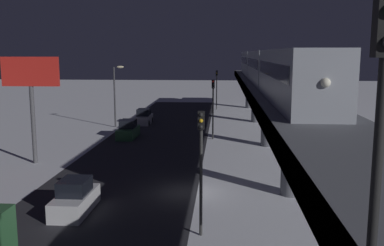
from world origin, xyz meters
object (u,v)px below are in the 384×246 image
object	(u,v)px
rail_signal	(383,83)
traffic_light_near	(201,155)
commercial_billboard	(31,82)
sedan_silver	(144,118)
traffic_light_far	(217,84)
sedan_green	(128,130)
subway_train	(266,66)
traffic_light_mid	(213,101)
sedan_white	(75,199)

from	to	relation	value
rail_signal	traffic_light_near	world-z (taller)	rail_signal
commercial_billboard	sedan_silver	bearing A→B (deg)	-104.49
traffic_light_far	traffic_light_near	bearing A→B (deg)	90.00
sedan_green	traffic_light_near	bearing A→B (deg)	110.25
traffic_light_near	commercial_billboard	world-z (taller)	commercial_billboard
traffic_light_near	sedan_green	bearing A→B (deg)	-69.75
subway_train	traffic_light_mid	bearing A→B (deg)	13.77
rail_signal	traffic_light_near	size ratio (longest dim) A/B	0.62
rail_signal	traffic_light_mid	size ratio (longest dim) A/B	0.62
traffic_light_mid	traffic_light_far	size ratio (longest dim) A/B	1.00
subway_train	commercial_billboard	world-z (taller)	subway_train
subway_train	commercial_billboard	xyz separation A→B (m)	(20.30, 12.69, -0.98)
sedan_white	traffic_light_near	world-z (taller)	traffic_light_near
sedan_silver	traffic_light_far	xyz separation A→B (m)	(-9.30, -15.32, 3.41)
subway_train	traffic_light_far	xyz separation A→B (m)	(5.58, -23.61, -3.61)
sedan_silver	subway_train	bearing A→B (deg)	150.88
sedan_green	traffic_light_far	size ratio (longest dim) A/B	0.69
sedan_white	traffic_light_near	size ratio (longest dim) A/B	0.66
subway_train	sedan_green	bearing A→B (deg)	4.37
traffic_light_near	commercial_billboard	bearing A→B (deg)	-42.84
traffic_light_mid	commercial_billboard	xyz separation A→B (m)	(14.72, 11.33, 2.63)
sedan_green	traffic_light_mid	distance (m)	9.90
traffic_light_mid	sedan_white	bearing A→B (deg)	71.33
traffic_light_far	sedan_green	bearing A→B (deg)	69.40
sedan_silver	sedan_white	xyz separation A→B (m)	(-1.80, 31.85, 0.01)
subway_train	sedan_silver	distance (m)	18.42
sedan_white	traffic_light_mid	xyz separation A→B (m)	(-7.50, -22.19, 3.40)
subway_train	sedan_green	world-z (taller)	subway_train
sedan_white	traffic_light_far	xyz separation A→B (m)	(-7.50, -47.17, 3.40)
sedan_silver	sedan_green	size ratio (longest dim) A/B	0.95
traffic_light_mid	rail_signal	bearing A→B (deg)	95.03
sedan_green	traffic_light_near	world-z (taller)	traffic_light_near
subway_train	traffic_light_mid	xyz separation A→B (m)	(5.58, 1.37, -3.61)
sedan_green	commercial_billboard	size ratio (longest dim) A/B	0.50
sedan_green	commercial_billboard	distance (m)	14.12
subway_train	traffic_light_mid	distance (m)	6.79
sedan_green	traffic_light_near	xyz separation A→B (m)	(-9.30, 25.21, 3.40)
traffic_light_near	rail_signal	bearing A→B (deg)	103.67
rail_signal	sedan_green	world-z (taller)	rail_signal
rail_signal	traffic_light_mid	xyz separation A→B (m)	(3.44, -39.13, -4.56)
commercial_billboard	rail_signal	bearing A→B (deg)	123.16
rail_signal	traffic_light_near	distance (m)	15.26
traffic_light_mid	commercial_billboard	world-z (taller)	commercial_billboard
sedan_white	sedan_green	bearing A→B (deg)	-85.41
sedan_white	traffic_light_mid	world-z (taller)	traffic_light_mid
rail_signal	commercial_billboard	distance (m)	33.27
rail_signal	sedan_green	distance (m)	42.13
sedan_white	traffic_light_mid	distance (m)	23.67
rail_signal	sedan_silver	bearing A→B (deg)	-75.36
rail_signal	traffic_light_far	distance (m)	64.36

